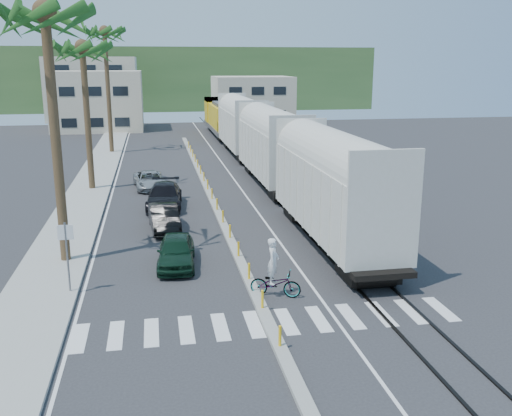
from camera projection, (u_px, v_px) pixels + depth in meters
The scene contains 16 objects.
ground at pixel (258, 301), 22.30m from camera, with size 140.00×140.00×0.00m, color #28282B.
sidewalk at pixel (93, 181), 44.65m from camera, with size 3.00×90.00×0.15m, color gray.
rails at pixel (256, 169), 49.86m from camera, with size 1.56×100.00×0.06m.
median at pixel (208, 190), 41.32m from camera, with size 0.45×60.00×0.85m.
crosswalk at pixel (268, 323), 20.40m from camera, with size 14.00×2.20×0.01m, color silver.
lane_markings at pixel (175, 179), 45.77m from camera, with size 9.42×90.00×0.01m.
freight_train at pixel (258, 138), 48.21m from camera, with size 3.00×60.94×5.85m.
palm_trees at pixel (85, 37), 39.88m from camera, with size 3.50×37.20×13.75m.
street_sign at pixel (67, 248), 22.46m from camera, with size 0.60×0.08×3.00m.
buildings at pixel (134, 94), 88.44m from camera, with size 38.00×27.00×10.00m.
hillside at pixel (169, 78), 116.17m from camera, with size 80.00×20.00×12.00m, color #385628.
car_lead at pixel (176, 251), 25.98m from camera, with size 1.97×4.24×1.41m, color black.
car_second at pixel (164, 218), 31.59m from camera, with size 1.81×4.37×1.41m, color black.
car_third at pixel (164, 196), 36.43m from camera, with size 2.53×5.46×1.54m, color black.
car_rear at pixel (150, 180), 42.07m from camera, with size 2.57×4.77×1.27m, color #9FA2A4.
cyclist at pixel (275, 278), 22.58m from camera, with size 2.19×2.56×2.42m.
Camera 1 is at (-3.75, -20.37, 9.04)m, focal length 40.00 mm.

